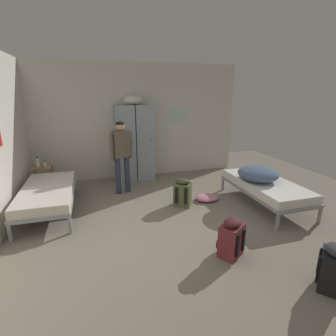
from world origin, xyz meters
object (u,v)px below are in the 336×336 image
Objects in this scene: shelf_unit at (43,176)px; bed_right at (266,186)px; backpack_black at (334,269)px; locker_bank at (135,142)px; bed_left_rear at (48,193)px; backpack_olive at (183,193)px; person_traveler at (121,151)px; water_bottle at (37,162)px; clothes_pile_pink at (207,198)px; lotion_bottle at (45,164)px; bedding_heap at (258,174)px; backpack_maroon at (231,238)px.

bed_right is at bearing -25.07° from shelf_unit.
backpack_black is at bearing -107.88° from bed_right.
bed_left_rear is at bearing -142.50° from locker_bank.
backpack_olive is 1.00× the size of backpack_black.
person_traveler is at bearing 135.58° from backpack_olive.
backpack_black is (3.66, -4.20, -0.41)m from water_bottle.
clothes_pile_pink is at bearing 9.59° from backpack_olive.
backpack_olive is 1.17× the size of clothes_pile_pink.
person_traveler is 10.75× the size of lotion_bottle.
person_traveler is at bearing -116.80° from locker_bank.
shelf_unit is at bearing -172.96° from locker_bank.
person_traveler is at bearing 117.77° from backpack_black.
bed_right is 2.29m from backpack_black.
person_traveler reaches higher than backpack_olive.
bedding_heap is at bearing 75.92° from backpack_black.
bed_right is at bearing -26.84° from clothes_pile_pink.
bed_left_rear is 1.21× the size of person_traveler.
shelf_unit is 1.04× the size of backpack_black.
backpack_maroon is (2.79, -3.30, -0.09)m from shelf_unit.
bed_left_rear is 3.45× the size of backpack_olive.
backpack_black is at bearing -42.16° from bed_left_rear.
shelf_unit is 1.04× the size of backpack_maroon.
water_bottle reaches higher than backpack_maroon.
bed_right is at bearing -11.74° from bed_left_rear.
shelf_unit is (-2.11, -0.26, -0.62)m from locker_bank.
bed_right is 1.17m from clothes_pile_pink.
bed_right is at bearing -28.72° from person_traveler.
person_traveler is at bearing -18.99° from shelf_unit.
backpack_olive reaches higher than bed_right.
person_traveler is 2.85× the size of backpack_black.
bed_right is 8.50× the size of water_bottle.
shelf_unit is 0.33m from water_bottle.
bedding_heap reaches higher than backpack_black.
shelf_unit is 3.61m from clothes_pile_pink.
locker_bank is at bearing 6.27° from water_bottle.
locker_bank is at bearing 63.20° from person_traveler.
locker_bank reaches higher than water_bottle.
locker_bank is 2.09m from lotion_bottle.
bedding_heap is 4.64m from water_bottle.
backpack_olive is (-1.56, 0.41, -0.12)m from bed_right.
shelf_unit is at bearing 161.01° from person_traveler.
backpack_olive is (-1.43, 0.32, -0.36)m from bedding_heap.
shelf_unit is 1.04× the size of backpack_olive.
backpack_black is (0.86, -2.59, 0.00)m from backpack_olive.
clothes_pile_pink is (-0.87, 0.41, -0.57)m from bedding_heap.
bedding_heap is (4.14, -1.91, 0.28)m from shelf_unit.
clothes_pile_pink is at bearing 153.16° from bed_right.
locker_bank is 3.63× the size of shelf_unit.
backpack_olive is at bearing -44.42° from person_traveler.
water_bottle is 0.41× the size of backpack_maroon.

